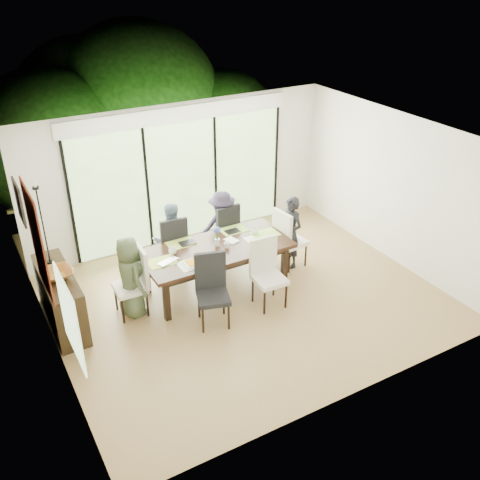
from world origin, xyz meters
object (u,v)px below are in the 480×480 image
bowl (57,274)px  laptop (170,263)px  chair_far_left (171,243)px  chair_near_right (270,275)px  person_right_end (290,233)px  sideboard (61,299)px  person_left_end (130,277)px  cup_c (255,231)px  table_top (216,249)px  cup_b (227,245)px  cup_a (173,251)px  chair_right_end (291,237)px  chair_near_left (213,292)px  chair_far_right (222,230)px  person_far_right (222,226)px  vase (217,242)px  person_far_left (171,239)px  chair_left_end (129,283)px

bowl → laptop: bearing=-9.5°
chair_far_left → chair_near_right: size_ratio=1.00×
person_right_end → sideboard: 3.99m
person_left_end → bowl: 1.07m
chair_far_left → person_left_end: (-1.03, -0.85, 0.10)m
cup_c → bowl: size_ratio=0.27×
cup_c → chair_near_right: bearing=-107.2°
sideboard → chair_far_left: bearing=15.7°
table_top → sideboard: 2.53m
chair_near_right → cup_b: bearing=117.2°
laptop → sideboard: sideboard is taller
laptop → cup_a: size_ratio=2.66×
chair_right_end → chair_near_left: (-2.00, -0.87, 0.00)m
chair_far_right → person_far_right: size_ratio=0.85×
person_right_end → cup_a: (-2.18, 0.15, 0.16)m
chair_right_end → bowl: (-4.00, 0.18, 0.37)m
table_top → person_far_right: bearing=56.5°
vase → person_far_right: bearing=57.3°
cup_b → cup_c: (0.65, 0.20, 0.00)m
table_top → chair_right_end: bearing=0.0°
table_top → chair_far_right: bearing=57.1°
person_right_end → table_top: bearing=-99.8°
sideboard → chair_far_right: bearing=10.7°
cup_a → chair_near_left: bearing=-78.9°
cup_a → person_far_left: bearing=69.8°
chair_far_left → cup_c: 1.48m
bowl → chair_far_left: bearing=18.2°
person_left_end → cup_c: 2.29m
chair_right_end → person_right_end: (-0.02, 0.00, 0.10)m
chair_left_end → bowl: size_ratio=2.44×
chair_far_left → person_right_end: size_ratio=0.85×
chair_near_left → vase: size_ratio=9.17×
person_right_end → bowl: (-3.98, 0.18, 0.27)m
laptop → cup_a: bearing=39.7°
chair_near_right → cup_a: chair_near_right is taller
chair_right_end → person_far_left: 2.12m
chair_left_end → bowl: chair_left_end is taller
person_right_end → chair_left_end: bearing=-99.8°
cup_c → table_top: bearing=-172.9°
cup_b → laptop: bearing=180.0°
table_top → cup_c: (0.80, 0.10, 0.08)m
chair_far_right → vase: 0.98m
cup_b → person_far_right: bearing=66.7°
table_top → laptop: 0.86m
person_right_end → cup_c: person_right_end is taller
person_far_left → sideboard: size_ratio=0.85×
laptop → cup_c: cup_c is taller
chair_left_end → sideboard: size_ratio=0.73×
person_right_end → bowl: bearing=-102.3°
chair_near_right → cup_c: size_ratio=8.87×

